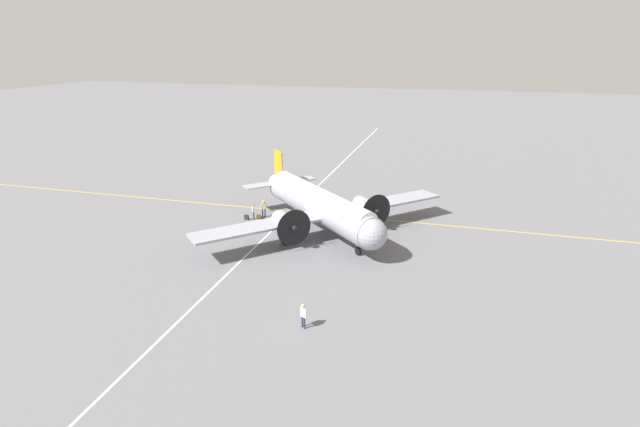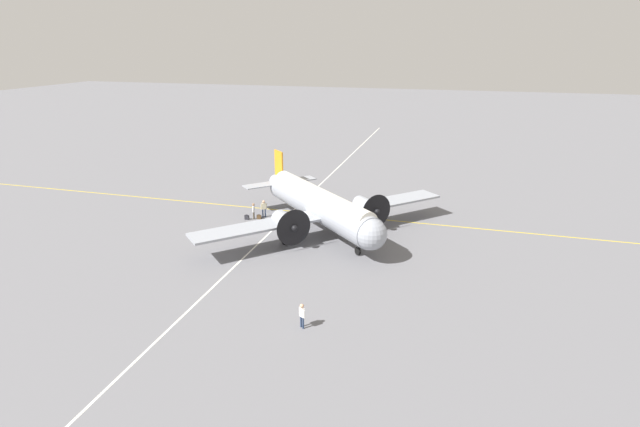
{
  "view_description": "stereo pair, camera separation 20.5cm",
  "coord_description": "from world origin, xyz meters",
  "px_view_note": "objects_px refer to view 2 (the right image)",
  "views": [
    {
      "loc": [
        11.74,
        -41.93,
        16.85
      ],
      "look_at": [
        0.0,
        0.0,
        1.77
      ],
      "focal_mm": 28.0,
      "sensor_mm": 36.0,
      "label": 1
    },
    {
      "loc": [
        11.94,
        -41.87,
        16.85
      ],
      "look_at": [
        0.0,
        0.0,
        1.77
      ],
      "focal_mm": 28.0,
      "sensor_mm": 36.0,
      "label": 2
    }
  ],
  "objects_px": {
    "passenger_boarding": "(254,209)",
    "suitcase_upright_spare": "(247,217)",
    "crew_foreground": "(302,313)",
    "suitcase_near_door": "(259,217)",
    "airliner_main": "(322,206)",
    "ramp_agent": "(264,207)"
  },
  "relations": [
    {
      "from": "airliner_main",
      "to": "suitcase_near_door",
      "type": "distance_m",
      "value": 7.76
    },
    {
      "from": "suitcase_upright_spare",
      "to": "suitcase_near_door",
      "type": "bearing_deg",
      "value": 24.23
    },
    {
      "from": "passenger_boarding",
      "to": "ramp_agent",
      "type": "bearing_deg",
      "value": 121.44
    },
    {
      "from": "crew_foreground",
      "to": "suitcase_upright_spare",
      "type": "distance_m",
      "value": 20.8
    },
    {
      "from": "crew_foreground",
      "to": "airliner_main",
      "type": "bearing_deg",
      "value": 139.24
    },
    {
      "from": "ramp_agent",
      "to": "airliner_main",
      "type": "bearing_deg",
      "value": -51.35
    },
    {
      "from": "crew_foreground",
      "to": "suitcase_upright_spare",
      "type": "bearing_deg",
      "value": 161.26
    },
    {
      "from": "passenger_boarding",
      "to": "ramp_agent",
      "type": "distance_m",
      "value": 1.12
    },
    {
      "from": "airliner_main",
      "to": "passenger_boarding",
      "type": "xyz_separation_m",
      "value": [
        -7.64,
        1.82,
        -1.6
      ]
    },
    {
      "from": "suitcase_near_door",
      "to": "crew_foreground",
      "type": "bearing_deg",
      "value": -60.09
    },
    {
      "from": "airliner_main",
      "to": "crew_foreground",
      "type": "bearing_deg",
      "value": -34.72
    },
    {
      "from": "crew_foreground",
      "to": "passenger_boarding",
      "type": "height_order",
      "value": "crew_foreground"
    },
    {
      "from": "suitcase_near_door",
      "to": "suitcase_upright_spare",
      "type": "distance_m",
      "value": 1.21
    },
    {
      "from": "passenger_boarding",
      "to": "suitcase_near_door",
      "type": "relative_size",
      "value": 3.47
    },
    {
      "from": "passenger_boarding",
      "to": "suitcase_near_door",
      "type": "distance_m",
      "value": 0.95
    },
    {
      "from": "suitcase_near_door",
      "to": "suitcase_upright_spare",
      "type": "relative_size",
      "value": 0.91
    },
    {
      "from": "airliner_main",
      "to": "passenger_boarding",
      "type": "height_order",
      "value": "airliner_main"
    },
    {
      "from": "passenger_boarding",
      "to": "suitcase_near_door",
      "type": "bearing_deg",
      "value": 88.12
    },
    {
      "from": "passenger_boarding",
      "to": "suitcase_upright_spare",
      "type": "bearing_deg",
      "value": -71.25
    },
    {
      "from": "airliner_main",
      "to": "ramp_agent",
      "type": "relative_size",
      "value": 11.28
    },
    {
      "from": "airliner_main",
      "to": "passenger_boarding",
      "type": "relative_size",
      "value": 12.12
    },
    {
      "from": "suitcase_near_door",
      "to": "airliner_main",
      "type": "bearing_deg",
      "value": -15.18
    }
  ]
}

